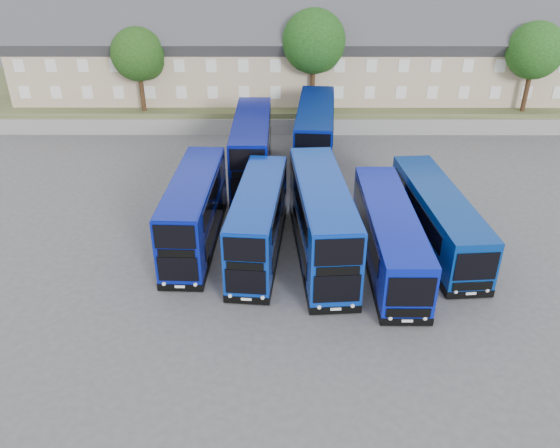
{
  "coord_description": "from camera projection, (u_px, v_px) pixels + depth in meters",
  "views": [
    {
      "loc": [
        -0.94,
        -25.77,
        17.36
      ],
      "look_at": [
        -1.01,
        2.06,
        2.2
      ],
      "focal_mm": 35.0,
      "sensor_mm": 36.0,
      "label": 1
    }
  ],
  "objects": [
    {
      "name": "tree_west",
      "position": [
        140.0,
        56.0,
        49.62
      ],
      "size": [
        4.8,
        4.8,
        7.65
      ],
      "color": "#382314",
      "rests_on": "earth_bank"
    },
    {
      "name": "retaining_wall",
      "position": [
        291.0,
        127.0,
        51.65
      ],
      "size": [
        70.0,
        0.4,
        1.5
      ],
      "primitive_type": "cube",
      "color": "slate",
      "rests_on": "ground"
    },
    {
      "name": "ground",
      "position": [
        298.0,
        275.0,
        30.93
      ],
      "size": [
        120.0,
        120.0,
        0.0
      ],
      "primitive_type": "plane",
      "color": "#4D4D52",
      "rests_on": "ground"
    },
    {
      "name": "dd_rear_right",
      "position": [
        315.0,
        136.0,
        44.37
      ],
      "size": [
        3.92,
        12.56,
        4.92
      ],
      "rotation": [
        0.0,
        0.0,
        -0.09
      ],
      "color": "navy",
      "rests_on": "ground"
    },
    {
      "name": "tree_east",
      "position": [
        536.0,
        53.0,
        49.39
      ],
      "size": [
        5.12,
        5.12,
        8.16
      ],
      "color": "#382314",
      "rests_on": "earth_bank"
    },
    {
      "name": "terrace_row",
      "position": [
        291.0,
        51.0,
        54.12
      ],
      "size": [
        54.0,
        10.4,
        11.2
      ],
      "color": "tan",
      "rests_on": "earth_bank"
    },
    {
      "name": "coach_east_b",
      "position": [
        437.0,
        218.0,
        33.47
      ],
      "size": [
        3.48,
        12.43,
        3.36
      ],
      "rotation": [
        0.0,
        0.0,
        0.07
      ],
      "color": "navy",
      "rests_on": "ground"
    },
    {
      "name": "earth_bank",
      "position": [
        290.0,
        96.0,
        60.31
      ],
      "size": [
        80.0,
        20.0,
        2.0
      ],
      "primitive_type": "cube",
      "color": "#444E2C",
      "rests_on": "ground"
    },
    {
      "name": "dd_front_right",
      "position": [
        321.0,
        222.0,
        31.75
      ],
      "size": [
        3.53,
        11.88,
        4.66
      ],
      "rotation": [
        0.0,
        0.0,
        0.07
      ],
      "color": "#0830A3",
      "rests_on": "ground"
    },
    {
      "name": "dd_rear_left",
      "position": [
        252.0,
        149.0,
        42.05
      ],
      "size": [
        2.74,
        11.87,
        4.72
      ],
      "rotation": [
        0.0,
        0.0,
        -0.0
      ],
      "color": "#071181",
      "rests_on": "ground"
    },
    {
      "name": "dd_front_mid",
      "position": [
        259.0,
        223.0,
        32.08
      ],
      "size": [
        3.39,
        10.76,
        4.21
      ],
      "rotation": [
        0.0,
        0.0,
        -0.09
      ],
      "color": "#082D9C",
      "rests_on": "ground"
    },
    {
      "name": "coach_east_a",
      "position": [
        388.0,
        236.0,
        31.55
      ],
      "size": [
        2.65,
        12.44,
        3.4
      ],
      "rotation": [
        0.0,
        0.0,
        -0.0
      ],
      "color": "#0918A8",
      "rests_on": "ground"
    },
    {
      "name": "dd_front_left",
      "position": [
        195.0,
        212.0,
        33.18
      ],
      "size": [
        2.86,
        10.92,
        4.31
      ],
      "rotation": [
        0.0,
        0.0,
        -0.03
      ],
      "color": "#07158E",
      "rests_on": "ground"
    },
    {
      "name": "tree_mid",
      "position": [
        315.0,
        44.0,
        49.54
      ],
      "size": [
        5.76,
        5.76,
        9.18
      ],
      "color": "#382314",
      "rests_on": "earth_bank"
    }
  ]
}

